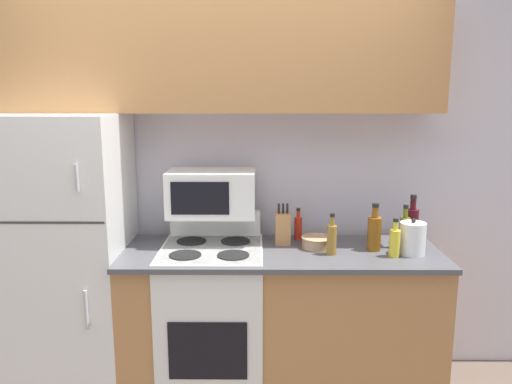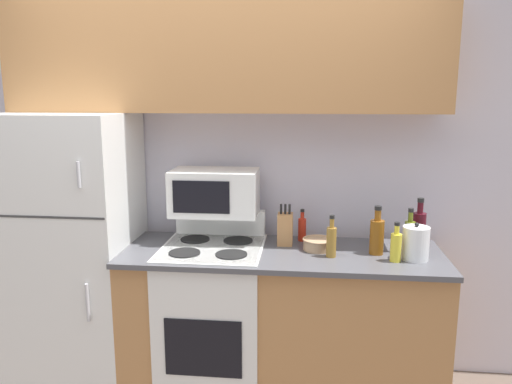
% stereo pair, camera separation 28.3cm
% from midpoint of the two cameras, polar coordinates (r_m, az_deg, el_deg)
% --- Properties ---
extents(wall_back, '(8.00, 0.05, 2.55)m').
position_cam_midpoint_polar(wall_back, '(3.26, -6.25, 1.50)').
color(wall_back, silver).
rests_on(wall_back, ground_plane).
extents(lower_cabinets, '(1.85, 0.65, 0.92)m').
position_cam_midpoint_polar(lower_cabinets, '(3.11, 0.17, -14.71)').
color(lower_cabinets, '#B27A47').
rests_on(lower_cabinets, ground_plane).
extents(refrigerator, '(0.73, 0.69, 1.71)m').
position_cam_midpoint_polar(refrigerator, '(3.26, -23.37, -7.00)').
color(refrigerator, white).
rests_on(refrigerator, ground_plane).
extents(upper_cabinets, '(2.58, 0.34, 0.69)m').
position_cam_midpoint_polar(upper_cabinets, '(3.03, -7.00, 15.50)').
color(upper_cabinets, '#B27A47').
rests_on(upper_cabinets, refrigerator).
extents(stove, '(0.60, 0.63, 1.09)m').
position_cam_midpoint_polar(stove, '(3.12, -7.64, -14.33)').
color(stove, white).
rests_on(stove, ground_plane).
extents(microwave, '(0.52, 0.31, 0.27)m').
position_cam_midpoint_polar(microwave, '(3.02, -7.80, -0.15)').
color(microwave, white).
rests_on(microwave, stove).
extents(knife_block, '(0.09, 0.09, 0.25)m').
position_cam_midpoint_polar(knife_block, '(3.02, 0.40, -4.18)').
color(knife_block, '#B27A47').
rests_on(knife_block, lower_cabinets).
extents(bowl, '(0.18, 0.18, 0.07)m').
position_cam_midpoint_polar(bowl, '(2.96, 4.22, -5.75)').
color(bowl, tan).
rests_on(bowl, lower_cabinets).
extents(bottle_whiskey, '(0.08, 0.08, 0.28)m').
position_cam_midpoint_polar(bottle_whiskey, '(2.95, 10.72, -4.54)').
color(bottle_whiskey, brown).
rests_on(bottle_whiskey, lower_cabinets).
extents(bottle_olive_oil, '(0.06, 0.06, 0.26)m').
position_cam_midpoint_polar(bottle_olive_oil, '(3.04, 14.09, -4.38)').
color(bottle_olive_oil, '#5B6619').
rests_on(bottle_olive_oil, lower_cabinets).
extents(bottle_hot_sauce, '(0.05, 0.05, 0.20)m').
position_cam_midpoint_polar(bottle_hot_sauce, '(3.12, 2.25, -4.07)').
color(bottle_hot_sauce, red).
rests_on(bottle_hot_sauce, lower_cabinets).
extents(bottle_wine_red, '(0.08, 0.08, 0.30)m').
position_cam_midpoint_polar(bottle_wine_red, '(3.14, 14.97, -3.59)').
color(bottle_wine_red, '#470F19').
rests_on(bottle_wine_red, lower_cabinets).
extents(bottle_vinegar, '(0.06, 0.06, 0.24)m').
position_cam_midpoint_polar(bottle_vinegar, '(2.84, 5.84, -5.33)').
color(bottle_vinegar, olive).
rests_on(bottle_vinegar, lower_cabinets).
extents(bottle_cooking_spray, '(0.06, 0.06, 0.22)m').
position_cam_midpoint_polar(bottle_cooking_spray, '(2.86, 12.87, -5.62)').
color(bottle_cooking_spray, gold).
rests_on(bottle_cooking_spray, lower_cabinets).
extents(kettle, '(0.15, 0.15, 0.21)m').
position_cam_midpoint_polar(kettle, '(2.93, 14.84, -5.19)').
color(kettle, white).
rests_on(kettle, lower_cabinets).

